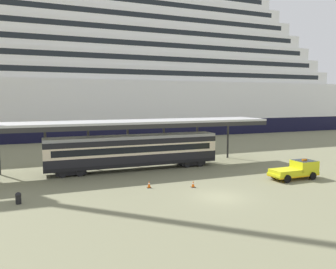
# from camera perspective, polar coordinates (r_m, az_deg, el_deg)

# --- Properties ---
(ground_plane) EXTENTS (400.00, 400.00, 0.00)m
(ground_plane) POSITION_cam_1_polar(r_m,az_deg,el_deg) (28.90, 9.07, -10.67)
(ground_plane) COLOR #757456
(cruise_ship) EXTENTS (155.75, 29.79, 43.53)m
(cruise_ship) POSITION_cam_1_polar(r_m,az_deg,el_deg) (82.17, -20.80, 10.33)
(cruise_ship) COLOR black
(cruise_ship) RESTS_ON ground
(platform_canopy) EXTENTS (34.04, 5.72, 5.80)m
(platform_canopy) POSITION_cam_1_polar(r_m,az_deg,el_deg) (39.04, -6.14, 1.94)
(platform_canopy) COLOR #B6B6B6
(platform_canopy) RESTS_ON ground
(train_carriage) EXTENTS (20.21, 2.81, 4.11)m
(train_carriage) POSITION_cam_1_polar(r_m,az_deg,el_deg) (38.95, -5.90, -2.80)
(train_carriage) COLOR black
(train_carriage) RESTS_ON ground
(service_truck) EXTENTS (5.23, 2.31, 2.02)m
(service_truck) POSITION_cam_1_polar(r_m,az_deg,el_deg) (37.28, 21.50, -5.64)
(service_truck) COLOR yellow
(service_truck) RESTS_ON ground
(traffic_cone_near) EXTENTS (0.36, 0.36, 0.71)m
(traffic_cone_near) POSITION_cam_1_polar(r_m,az_deg,el_deg) (31.36, -3.31, -8.59)
(traffic_cone_near) COLOR black
(traffic_cone_near) RESTS_ON ground
(traffic_cone_mid) EXTENTS (0.36, 0.36, 0.64)m
(traffic_cone_mid) POSITION_cam_1_polar(r_m,az_deg,el_deg) (31.60, 4.37, -8.55)
(traffic_cone_mid) COLOR black
(traffic_cone_mid) RESTS_ON ground
(quay_bollard) EXTENTS (0.48, 0.48, 0.96)m
(quay_bollard) POSITION_cam_1_polar(r_m,az_deg,el_deg) (29.20, -24.53, -9.92)
(quay_bollard) COLOR black
(quay_bollard) RESTS_ON ground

